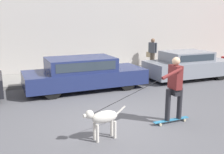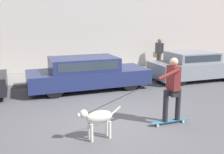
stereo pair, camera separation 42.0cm
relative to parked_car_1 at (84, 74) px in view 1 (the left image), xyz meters
The scene contains 8 objects.
ground_plane 3.57m from the parked_car_1, 89.10° to the right, with size 36.00×36.00×0.00m, color #545459.
back_wall 3.89m from the parked_car_1, 89.08° to the left, with size 32.00×0.30×4.87m.
sidewalk_curb 2.19m from the parked_car_1, 88.51° to the left, with size 30.00×2.29×0.14m.
parked_car_1 is the anchor object (origin of this frame).
parked_car_2 4.85m from the parked_car_1, ahead, with size 3.92×1.70×1.26m.
dog 4.39m from the parked_car_1, 100.51° to the right, with size 1.05×0.34×0.75m.
skateboarder 4.28m from the parked_car_1, 73.25° to the right, with size 2.85×0.56×1.73m.
pedestrian_with_bag 5.28m from the parked_car_1, 30.27° to the left, with size 0.36×0.61×1.51m.
Camera 1 is at (-2.72, -5.97, 2.67)m, focal length 42.00 mm.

